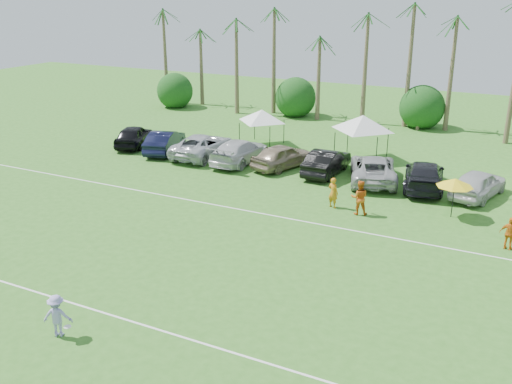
% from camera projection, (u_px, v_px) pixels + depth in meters
% --- Properties ---
extents(ground, '(120.00, 120.00, 0.00)m').
position_uv_depth(ground, '(36.00, 329.00, 20.98)').
color(ground, '#326C20').
rests_on(ground, ground).
extents(field_lines, '(80.00, 12.10, 0.01)m').
position_uv_depth(field_lines, '(163.00, 246.00, 27.71)').
color(field_lines, white).
rests_on(field_lines, ground).
extents(palm_tree_0, '(2.40, 2.40, 8.90)m').
position_uv_depth(palm_tree_0, '(154.00, 32.00, 59.71)').
color(palm_tree_0, brown).
rests_on(palm_tree_0, ground).
extents(palm_tree_1, '(2.40, 2.40, 9.90)m').
position_uv_depth(palm_tree_1, '(194.00, 25.00, 57.30)').
color(palm_tree_1, brown).
rests_on(palm_tree_1, ground).
extents(palm_tree_2, '(2.40, 2.40, 10.90)m').
position_uv_depth(palm_tree_2, '(237.00, 17.00, 54.90)').
color(palm_tree_2, brown).
rests_on(palm_tree_2, ground).
extents(palm_tree_3, '(2.40, 2.40, 11.90)m').
position_uv_depth(palm_tree_3, '(275.00, 8.00, 52.93)').
color(palm_tree_3, brown).
rests_on(palm_tree_3, ground).
extents(palm_tree_4, '(2.40, 2.40, 8.90)m').
position_uv_depth(palm_tree_4, '(314.00, 39.00, 52.11)').
color(palm_tree_4, brown).
rests_on(palm_tree_4, ground).
extents(palm_tree_5, '(2.40, 2.40, 9.90)m').
position_uv_depth(palm_tree_5, '(357.00, 30.00, 50.13)').
color(palm_tree_5, brown).
rests_on(palm_tree_5, ground).
extents(palm_tree_6, '(2.40, 2.40, 10.90)m').
position_uv_depth(palm_tree_6, '(404.00, 21.00, 48.15)').
color(palm_tree_6, brown).
rests_on(palm_tree_6, ground).
extents(palm_tree_7, '(2.40, 2.40, 11.90)m').
position_uv_depth(palm_tree_7, '(454.00, 11.00, 46.18)').
color(palm_tree_7, brown).
rests_on(palm_tree_7, ground).
extents(bush_tree_0, '(4.00, 4.00, 4.00)m').
position_uv_depth(bush_tree_0, '(185.00, 87.00, 61.20)').
color(bush_tree_0, brown).
rests_on(bush_tree_0, ground).
extents(bush_tree_1, '(4.00, 4.00, 4.00)m').
position_uv_depth(bush_tree_1, '(297.00, 97.00, 55.72)').
color(bush_tree_1, brown).
rests_on(bush_tree_1, ground).
extents(bush_tree_2, '(4.00, 4.00, 4.00)m').
position_uv_depth(bush_tree_2, '(421.00, 108.00, 50.66)').
color(bush_tree_2, brown).
rests_on(bush_tree_2, ground).
extents(sideline_player_a, '(0.75, 0.62, 1.78)m').
position_uv_depth(sideline_player_a, '(333.00, 193.00, 32.36)').
color(sideline_player_a, orange).
rests_on(sideline_player_a, ground).
extents(sideline_player_b, '(1.14, 1.01, 1.95)m').
position_uv_depth(sideline_player_b, '(359.00, 198.00, 31.35)').
color(sideline_player_b, '#CE5A16').
rests_on(sideline_player_b, ground).
extents(sideline_player_c, '(1.00, 0.52, 1.63)m').
position_uv_depth(sideline_player_c, '(510.00, 234.00, 27.15)').
color(sideline_player_c, orange).
rests_on(sideline_player_c, ground).
extents(canopy_tent_left, '(4.10, 4.10, 3.32)m').
position_uv_depth(canopy_tent_left, '(262.00, 110.00, 44.68)').
color(canopy_tent_left, black).
rests_on(canopy_tent_left, ground).
extents(canopy_tent_right, '(4.71, 4.71, 3.82)m').
position_uv_depth(canopy_tent_right, '(363.00, 115.00, 40.73)').
color(canopy_tent_right, black).
rests_on(canopy_tent_right, ground).
extents(market_umbrella, '(1.99, 1.99, 2.21)m').
position_uv_depth(market_umbrella, '(455.00, 183.00, 30.65)').
color(market_umbrella, black).
rests_on(market_umbrella, ground).
extents(frisbee_player, '(1.32, 0.99, 1.62)m').
position_uv_depth(frisbee_player, '(57.00, 316.00, 20.37)').
color(frisbee_player, '#A197D6').
rests_on(frisbee_player, ground).
extents(parked_car_0, '(3.59, 5.35, 1.69)m').
position_uv_depth(parked_car_0, '(134.00, 136.00, 44.99)').
color(parked_car_0, black).
rests_on(parked_car_0, ground).
extents(parked_car_1, '(3.18, 5.43, 1.69)m').
position_uv_depth(parked_car_1, '(165.00, 141.00, 43.32)').
color(parked_car_1, black).
rests_on(parked_car_1, ground).
extents(parked_car_2, '(2.97, 6.16, 1.69)m').
position_uv_depth(parked_car_2, '(203.00, 146.00, 42.20)').
color(parked_car_2, '#B3B5BA').
rests_on(parked_car_2, ground).
extents(parked_car_3, '(2.55, 5.90, 1.69)m').
position_uv_depth(parked_car_3, '(240.00, 151.00, 40.71)').
color(parked_car_3, silver).
rests_on(parked_car_3, ground).
extents(parked_car_4, '(3.46, 5.34, 1.69)m').
position_uv_depth(parked_car_4, '(283.00, 156.00, 39.56)').
color(parked_car_4, gray).
rests_on(parked_car_4, ground).
extents(parked_car_5, '(1.84, 5.15, 1.69)m').
position_uv_depth(parked_car_5, '(327.00, 162.00, 38.26)').
color(parked_car_5, black).
rests_on(parked_car_5, ground).
extents(parked_car_6, '(4.53, 6.65, 1.69)m').
position_uv_depth(parked_car_6, '(373.00, 169.00, 36.81)').
color(parked_car_6, '#A4A4A5').
rests_on(parked_car_6, ground).
extents(parked_car_7, '(3.35, 6.15, 1.69)m').
position_uv_depth(parked_car_7, '(424.00, 175.00, 35.53)').
color(parked_car_7, black).
rests_on(parked_car_7, ground).
extents(parked_car_8, '(3.21, 5.31, 1.69)m').
position_uv_depth(parked_car_8, '(478.00, 184.00, 33.99)').
color(parked_car_8, silver).
rests_on(parked_car_8, ground).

